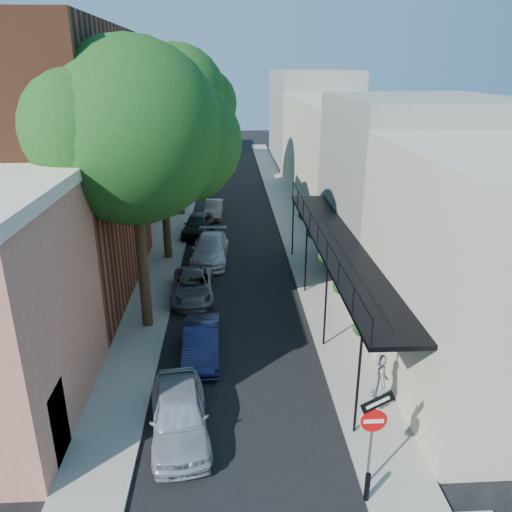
{
  "coord_description": "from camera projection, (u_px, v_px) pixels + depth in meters",
  "views": [
    {
      "loc": [
        -0.28,
        -8.85,
        10.25
      ],
      "look_at": [
        0.81,
        10.79,
        2.8
      ],
      "focal_mm": 35.0,
      "sensor_mm": 36.0,
      "label": 1
    }
  ],
  "objects": [
    {
      "name": "road_surface",
      "position": [
        233.0,
        204.0,
        39.92
      ],
      "size": [
        6.0,
        64.0,
        0.01
      ],
      "primitive_type": "cube",
      "color": "black",
      "rests_on": "ground"
    },
    {
      "name": "parked_car_a",
      "position": [
        179.0,
        415.0,
        14.63
      ],
      "size": [
        2.18,
        4.32,
        1.41
      ],
      "primitive_type": "imported",
      "rotation": [
        0.0,
        0.0,
        0.13
      ],
      "color": "#9A9FAA",
      "rests_on": "ground"
    },
    {
      "name": "oak_far",
      "position": [
        182.0,
        98.0,
        34.27
      ],
      "size": [
        7.7,
        7.0,
        11.9
      ],
      "color": "black",
      "rests_on": "ground"
    },
    {
      "name": "pedestrian",
      "position": [
        380.0,
        382.0,
        15.44
      ],
      "size": [
        0.54,
        0.76,
        1.98
      ],
      "primitive_type": "imported",
      "rotation": [
        0.0,
        0.0,
        1.48
      ],
      "color": "gray",
      "rests_on": "sidewalk_right"
    },
    {
      "name": "sign_post",
      "position": [
        373.0,
        424.0,
        12.26
      ],
      "size": [
        0.89,
        0.17,
        2.99
      ],
      "color": "#595B60",
      "rests_on": "ground"
    },
    {
      "name": "buildings_right",
      "position": [
        349.0,
        148.0,
        38.34
      ],
      "size": [
        9.8,
        55.0,
        10.0
      ],
      "color": "#BCB09B",
      "rests_on": "ground"
    },
    {
      "name": "bollard",
      "position": [
        367.0,
        487.0,
        12.34
      ],
      "size": [
        0.14,
        0.14,
        0.8
      ],
      "primitive_type": "cylinder",
      "color": "black",
      "rests_on": "sidewalk_right"
    },
    {
      "name": "buildings_left",
      "position": [
        105.0,
        145.0,
        36.54
      ],
      "size": [
        10.1,
        59.1,
        12.0
      ],
      "color": "tan",
      "rests_on": "ground"
    },
    {
      "name": "oak_mid",
      "position": [
        168.0,
        132.0,
        26.25
      ],
      "size": [
        6.6,
        6.0,
        10.2
      ],
      "color": "black",
      "rests_on": "ground"
    },
    {
      "name": "sidewalk_left",
      "position": [
        182.0,
        204.0,
        39.69
      ],
      "size": [
        2.0,
        64.0,
        0.12
      ],
      "primitive_type": "cube",
      "color": "gray",
      "rests_on": "ground"
    },
    {
      "name": "parked_car_e",
      "position": [
        198.0,
        225.0,
        32.36
      ],
      "size": [
        2.18,
        4.29,
        1.4
      ],
      "primitive_type": "imported",
      "rotation": [
        0.0,
        0.0,
        -0.13
      ],
      "color": "black",
      "rests_on": "ground"
    },
    {
      "name": "sidewalk_right",
      "position": [
        282.0,
        203.0,
        40.11
      ],
      "size": [
        2.0,
        64.0,
        0.12
      ],
      "primitive_type": "cube",
      "color": "gray",
      "rests_on": "ground"
    },
    {
      "name": "parked_car_f",
      "position": [
        214.0,
        209.0,
        36.32
      ],
      "size": [
        1.4,
        3.65,
        1.19
      ],
      "primitive_type": "imported",
      "rotation": [
        0.0,
        0.0,
        -0.04
      ],
      "color": "#6F655E",
      "rests_on": "ground"
    },
    {
      "name": "parked_car_d",
      "position": [
        210.0,
        249.0,
        27.98
      ],
      "size": [
        2.18,
        4.87,
        1.39
      ],
      "primitive_type": "imported",
      "rotation": [
        0.0,
        0.0,
        -0.05
      ],
      "color": "#BBBBBF",
      "rests_on": "ground"
    },
    {
      "name": "parked_car_b",
      "position": [
        201.0,
        342.0,
        18.65
      ],
      "size": [
        1.37,
        3.78,
        1.24
      ],
      "primitive_type": "imported",
      "rotation": [
        0.0,
        0.0,
        0.01
      ],
      "color": "#121739",
      "rests_on": "ground"
    },
    {
      "name": "oak_near",
      "position": [
        145.0,
        136.0,
        18.52
      ],
      "size": [
        7.48,
        6.8,
        11.42
      ],
      "color": "black",
      "rests_on": "ground"
    },
    {
      "name": "parked_car_c",
      "position": [
        193.0,
        286.0,
        23.54
      ],
      "size": [
        2.07,
        4.23,
        1.16
      ],
      "primitive_type": "imported",
      "rotation": [
        0.0,
        0.0,
        0.04
      ],
      "color": "slate",
      "rests_on": "ground"
    }
  ]
}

